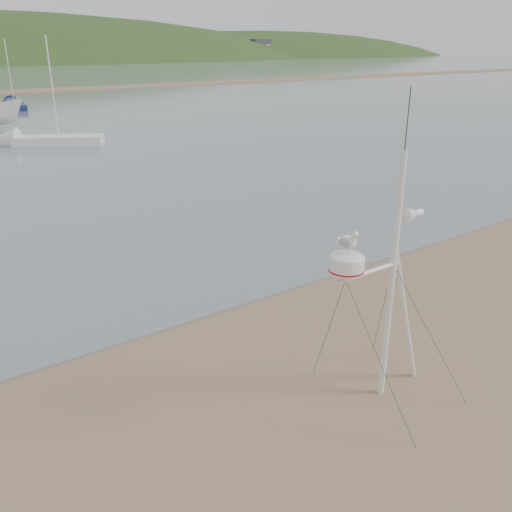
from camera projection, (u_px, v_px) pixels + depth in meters
mast_rig at (387, 332)px, 8.65m from camera, size 2.20×2.35×4.97m
sailboat_blue_far at (13, 104)px, 50.95m from camera, size 2.41×6.71×6.54m
sailboat_white_near at (30, 140)px, 31.62m from camera, size 6.47×4.67×6.53m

